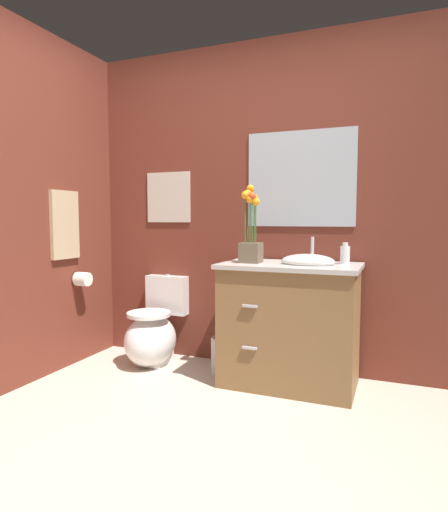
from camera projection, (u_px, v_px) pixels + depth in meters
The scene contains 12 objects.
ground_plane at pixel (175, 472), 1.98m from camera, with size 9.75×9.75×0.00m, color beige.
wall_back at pixel (296, 206), 3.24m from camera, with size 4.55×0.05×2.50m, color maroon.
wall_left at pixel (7, 204), 2.85m from camera, with size 0.05×4.30×2.50m, color maroon.
toilet at pixel (154, 334), 3.45m from camera, with size 0.38×0.59×0.69m.
vanity_cabinet at pixel (290, 323), 3.00m from camera, with size 0.94×0.56×1.03m.
flower_vase at pixel (251, 235), 3.01m from camera, with size 0.14×0.14×0.54m.
soap_bottle at pixel (345, 254), 2.93m from camera, with size 0.06×0.06×0.15m.
trash_bin at pixel (223, 355), 3.24m from camera, with size 0.18×0.18×0.27m.
wall_poster at pixel (169, 197), 3.61m from camera, with size 0.40×0.01×0.41m, color beige.
wall_mirror at pixel (300, 179), 3.19m from camera, with size 0.80×0.01×0.70m, color #B2BCC6.
hanging_towel at pixel (65, 225), 3.30m from camera, with size 0.03×0.28×0.52m, color tan.
toilet_paper_roll at pixel (83, 279), 3.43m from camera, with size 0.11×0.11×0.11m, color white.
Camera 1 is at (0.91, -1.67, 1.15)m, focal length 30.39 mm.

